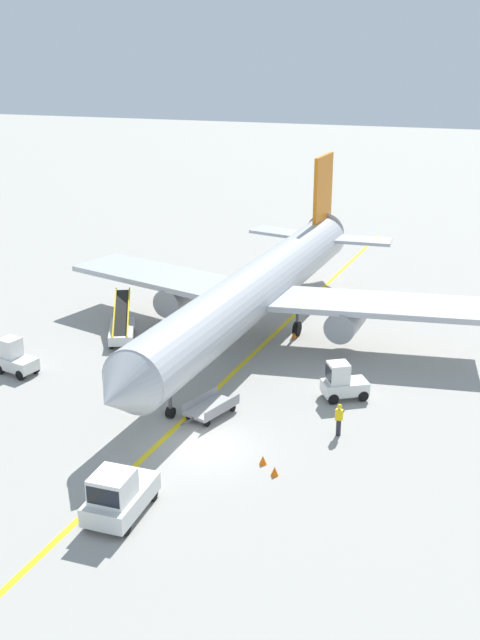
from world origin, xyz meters
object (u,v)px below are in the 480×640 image
Objects in this scene: baggage_cart_loaded at (211,407)px; safety_cone_wingtip_left at (146,382)px; baggage_tug_near_wing at (15,358)px; baggage_tug_by_cargo_door at (342,383)px; pushback_tug at (118,495)px; belt_loader_forward_hold at (122,328)px; safety_cone_nose_right at (294,334)px; ground_crew_marshaller at (339,419)px; safety_cone_nose_left at (275,471)px; safety_cone_wingtip_right at (263,460)px; airliner at (258,288)px.

safety_cone_wingtip_left is (-4.71, 2.20, -0.25)m from baggage_cart_loaded.
baggage_tug_by_cargo_door is at bearing 7.98° from baggage_tug_near_wing.
pushback_tug reaches higher than baggage_tug_by_cargo_door.
safety_cone_nose_right is at bearing 19.70° from belt_loader_forward_hold.
baggage_tug_near_wing is 1.55× the size of ground_crew_marshaller.
safety_cone_wingtip_left is at bearing -53.38° from belt_loader_forward_hold.
ground_crew_marshaller is at bearing -66.20° from safety_cone_nose_right.
safety_cone_nose_left and safety_cone_wingtip_left have the same top height.
safety_cone_wingtip_right is (13.12, -11.99, -0.56)m from belt_loader_forward_hold.
baggage_cart_loaded is 6.52m from safety_cone_nose_left.
baggage_tug_near_wing is 5.99× the size of safety_cone_nose_right.
ground_crew_marshaller is 3.86× the size of safety_cone_wingtip_right.
airliner is at bearing 91.11° from pushback_tug.
ground_crew_marshaller reaches higher than safety_cone_nose_right.
baggage_tug_near_wing reaches higher than safety_cone_nose_right.
ground_crew_marshaller is 4.98m from safety_cone_nose_left.
baggage_cart_loaded is 5.44m from safety_cone_wingtip_right.
ground_crew_marshaller is 3.86× the size of safety_cone_nose_right.
safety_cone_nose_right and safety_cone_wingtip_right have the same top height.
safety_cone_wingtip_left is 10.49m from safety_cone_wingtip_right.
baggage_tug_near_wing is 5.99× the size of safety_cone_wingtip_left.
safety_cone_wingtip_left is at bearing 109.97° from pushback_tug.
safety_cone_nose_right is 1.00× the size of safety_cone_wingtip_left.
safety_cone_wingtip_right is (16.62, -5.25, -0.71)m from baggage_tug_near_wing.
pushback_tug is at bearing -115.67° from baggage_tug_by_cargo_door.
safety_cone_wingtip_left is at bearing -169.89° from baggage_tug_by_cargo_door.
baggage_tug_by_cargo_door reaches higher than safety_cone_nose_left.
safety_cone_wingtip_left is (4.48, -6.03, -0.56)m from belt_loader_forward_hold.
ground_crew_marshaller reaches higher than safety_cone_wingtip_left.
pushback_tug is (0.40, -20.61, -2.42)m from airliner.
baggage_tug_by_cargo_door is at bearing 81.16° from safety_cone_nose_left.
airliner reaches higher than baggage_tug_by_cargo_door.
safety_cone_wingtip_left is (-11.38, 2.21, -0.69)m from ground_crew_marshaller.
belt_loader_forward_hold is (3.50, 6.74, -0.15)m from baggage_tug_near_wing.
safety_cone_nose_left is (-1.34, -8.64, -0.71)m from baggage_tug_by_cargo_door.
baggage_cart_loaded is (0.48, 9.45, -0.53)m from pushback_tug.
ground_crew_marshaller reaches higher than safety_cone_nose_left.
baggage_cart_loaded is 6.68m from ground_crew_marshaller.
safety_cone_wingtip_right is at bearing -105.04° from baggage_tug_by_cargo_door.
safety_cone_nose_left is 16.87m from safety_cone_nose_right.
safety_cone_nose_left is (17.39, -6.01, -0.71)m from baggage_tug_near_wing.
baggage_cart_loaded is 8.66× the size of safety_cone_wingtip_right.
safety_cone_nose_right is (14.06, 10.53, -0.71)m from baggage_tug_near_wing.
belt_loader_forward_hold reaches higher than baggage_tug_near_wing.
pushback_tug is at bearing -88.89° from airliner.
pushback_tug is 0.71× the size of belt_loader_forward_hold.
baggage_tug_near_wing is 18.42m from safety_cone_nose_left.
airliner reaches higher than safety_cone_nose_right.
safety_cone_wingtip_left is (-10.75, -1.92, -0.71)m from baggage_tug_by_cargo_door.
safety_cone_nose_left is (-1.97, -4.52, -0.69)m from ground_crew_marshaller.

